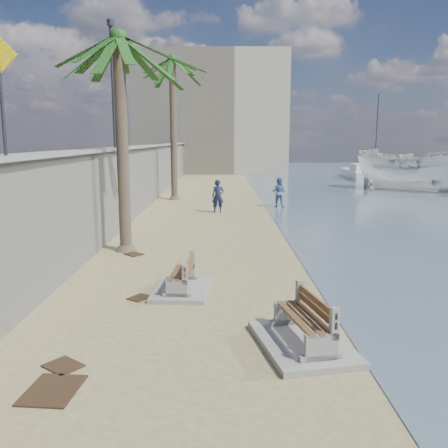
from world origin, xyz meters
name	(u,v)px	position (x,y,z in m)	size (l,w,h in m)	color
ground_plane	(252,352)	(0.00, 0.00, 0.00)	(140.00, 140.00, 0.00)	#968A5C
seawall	(145,177)	(-5.20, 20.00, 1.75)	(0.45, 70.00, 3.50)	gray
wall_cap	(144,146)	(-5.20, 20.00, 3.55)	(0.80, 70.00, 0.12)	gray
end_building	(211,115)	(-2.00, 52.00, 7.00)	(18.00, 12.00, 14.00)	#B7AA93
bench_near	(304,326)	(1.00, 0.24, 0.42)	(2.01, 2.58, 0.97)	gray
bench_far	(181,278)	(-1.63, 3.61, 0.37)	(1.51, 2.12, 0.85)	gray
palm_mid	(118,41)	(-4.02, 8.27, 7.19)	(5.00, 5.00, 8.19)	brown
palm_back	(172,62)	(-3.76, 23.17, 8.81)	(5.00, 5.00, 9.88)	brown
pedestrian_sign	(0,78)	(-5.00, 1.50, 5.15)	(0.78, 0.07, 2.40)	#2D2D33
streetlight	(112,73)	(-5.10, 12.00, 6.64)	(0.28, 0.28, 5.12)	#2D2D33
person_a	(218,194)	(-0.80, 17.34, 1.03)	(0.74, 0.50, 2.05)	#141B39
person_b	(279,191)	(2.78, 19.51, 0.97)	(0.94, 0.73, 1.94)	#5269AA
boat_cruiser	(419,167)	(14.72, 28.63, 1.83)	(3.79, 3.90, 4.46)	silver
yacht_far	(360,175)	(13.87, 41.29, 0.35)	(9.32, 2.61, 1.50)	silver
sailboat_west	(375,169)	(18.50, 51.18, 0.34)	(5.70, 4.83, 9.55)	silver
debris_a	(52,390)	(-3.25, -1.39, 0.01)	(1.00, 0.80, 0.03)	#382616
debris_b	(63,366)	(-3.35, -0.57, 0.01)	(0.62, 0.50, 0.03)	#382616
debris_c	(134,254)	(-3.63, 7.67, 0.01)	(0.60, 0.48, 0.03)	#382616
debris_d	(140,298)	(-2.64, 3.07, 0.01)	(0.53, 0.43, 0.03)	#382616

